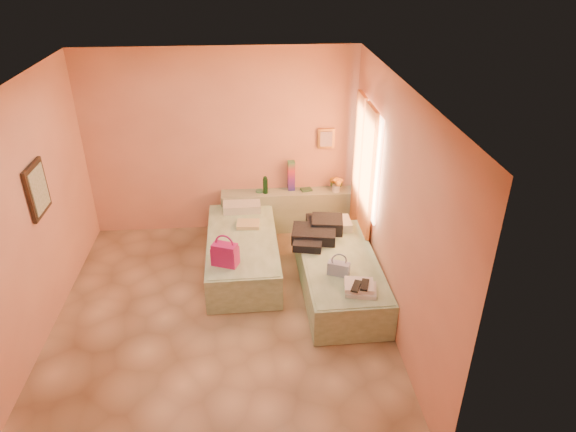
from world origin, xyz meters
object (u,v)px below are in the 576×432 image
magenta_handbag (225,254)px  bed_left (243,252)px  bed_right (339,275)px  green_book (306,190)px  towel_stack (361,288)px  water_bottle (265,185)px  headboard_ledge (288,210)px  blue_handbag (339,269)px  flower_vase (336,183)px

magenta_handbag → bed_left: bearing=94.3°
bed_right → green_book: green_book is taller
bed_right → towel_stack: bearing=-81.0°
water_bottle → green_book: water_bottle is taller
bed_left → green_book: size_ratio=12.18×
headboard_ledge → bed_right: headboard_ledge is taller
headboard_ledge → towel_stack: (0.65, -2.39, 0.23)m
towel_stack → magenta_handbag: bearing=156.2°
blue_handbag → magenta_handbag: bearing=-170.9°
bed_right → towel_stack: (0.12, -0.69, 0.30)m
magenta_handbag → towel_stack: (1.56, -0.69, -0.10)m
flower_vase → bed_left: bearing=-145.2°
water_bottle → flower_vase: bearing=-1.2°
blue_handbag → towel_stack: blue_handbag is taller
headboard_ledge → blue_handbag: blue_handbag is taller
headboard_ledge → water_bottle: (-0.35, -0.02, 0.46)m
flower_vase → towel_stack: flower_vase is taller
towel_stack → blue_handbag: bearing=119.3°
bed_right → water_bottle: 1.96m
water_bottle → green_book: 0.64m
headboard_ledge → magenta_handbag: (-0.91, -1.70, 0.32)m
green_book → magenta_handbag: magenta_handbag is taller
headboard_ledge → magenta_handbag: 1.96m
bed_left → magenta_handbag: bearing=-108.3°
flower_vase → magenta_handbag: bearing=-134.8°
water_bottle → magenta_handbag: 1.77m
green_book → bed_right: bearing=-95.9°
bed_right → towel_stack: 0.76m
bed_left → water_bottle: (0.36, 1.03, 0.53)m
headboard_ledge → blue_handbag: 2.10m
blue_handbag → towel_stack: (0.20, -0.36, -0.03)m
bed_left → flower_vase: size_ratio=7.11×
green_book → towel_stack: 2.44m
flower_vase → blue_handbag: size_ratio=1.09×
green_book → magenta_handbag: (-1.19, -1.73, -0.01)m
bed_left → green_book: green_book is taller
bed_left → water_bottle: 1.21m
green_book → water_bottle: bearing=170.4°
bed_left → blue_handbag: 1.56m
water_bottle → towel_stack: water_bottle is taller
headboard_ledge → bed_right: (0.52, -1.70, -0.08)m
headboard_ledge → water_bottle: size_ratio=7.84×
blue_handbag → bed_left: bearing=162.6°
green_book → magenta_handbag: size_ratio=0.52×
flower_vase → magenta_handbag: 2.34m
flower_vase → bed_right: bearing=-97.2°
headboard_ledge → blue_handbag: (0.45, -2.03, 0.26)m
flower_vase → towel_stack: bearing=-92.0°
bed_left → magenta_handbag: 0.79m
flower_vase → green_book: bearing=171.1°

